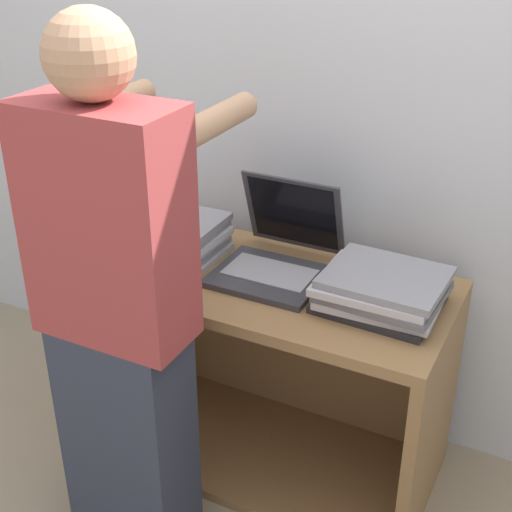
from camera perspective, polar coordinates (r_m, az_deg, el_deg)
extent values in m
plane|color=gray|center=(2.44, -2.18, -19.56)|extent=(12.00, 12.00, 0.00)
cube|color=silver|center=(2.34, 5.28, 12.80)|extent=(8.00, 0.05, 2.40)
cube|color=olive|center=(2.20, 0.98, -2.29)|extent=(1.13, 0.56, 0.04)
cube|color=olive|center=(2.61, 0.86, -15.31)|extent=(1.13, 0.56, 0.04)
cube|color=olive|center=(2.63, -9.96, -5.98)|extent=(0.04, 0.56, 0.64)
cube|color=olive|center=(2.26, 13.87, -12.84)|extent=(0.04, 0.56, 0.64)
cube|color=olive|center=(2.58, 3.45, -6.25)|extent=(1.06, 0.04, 0.64)
cube|color=#333338|center=(2.19, 0.98, -1.66)|extent=(0.33, 0.28, 0.02)
cube|color=gray|center=(2.19, 1.11, -1.27)|extent=(0.27, 0.15, 0.00)
cube|color=#333338|center=(2.28, 3.05, 3.43)|extent=(0.33, 0.09, 0.26)
cube|color=black|center=(2.27, 3.00, 3.43)|extent=(0.29, 0.08, 0.23)
cube|color=#B7B7BC|center=(2.35, -6.92, 0.30)|extent=(0.33, 0.28, 0.02)
cube|color=gray|center=(2.35, -7.07, 0.89)|extent=(0.34, 0.28, 0.02)
cube|color=#B7B7BC|center=(2.33, -7.28, 1.25)|extent=(0.34, 0.28, 0.02)
cube|color=#B7B7BC|center=(2.32, -7.01, 1.70)|extent=(0.34, 0.29, 0.02)
cube|color=gray|center=(2.31, -7.21, 2.24)|extent=(0.33, 0.28, 0.02)
cube|color=gray|center=(2.30, -7.08, 2.71)|extent=(0.33, 0.28, 0.02)
cube|color=#232326|center=(2.08, 9.77, -3.71)|extent=(0.34, 0.29, 0.02)
cube|color=#B7B7BC|center=(2.07, 10.04, -3.23)|extent=(0.33, 0.28, 0.02)
cube|color=slate|center=(2.05, 10.12, -2.81)|extent=(0.34, 0.29, 0.02)
cube|color=#B7B7BC|center=(2.04, 9.80, -2.24)|extent=(0.33, 0.28, 0.02)
cube|color=gray|center=(2.04, 10.34, -1.69)|extent=(0.34, 0.29, 0.02)
cube|color=#2D3342|center=(2.13, -10.04, -14.43)|extent=(0.34, 0.20, 0.76)
cube|color=#993838|center=(1.76, -11.83, 2.44)|extent=(0.40, 0.20, 0.60)
sphere|color=tan|center=(1.63, -13.23, 15.41)|extent=(0.21, 0.21, 0.21)
cylinder|color=tan|center=(1.97, -11.53, 11.77)|extent=(0.07, 0.32, 0.07)
cylinder|color=tan|center=(1.80, -3.24, 10.77)|extent=(0.07, 0.32, 0.07)
cube|color=red|center=(2.24, -8.07, 2.43)|extent=(0.06, 0.02, 0.01)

